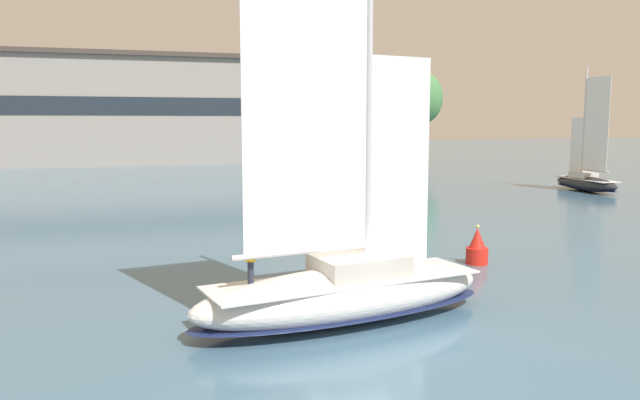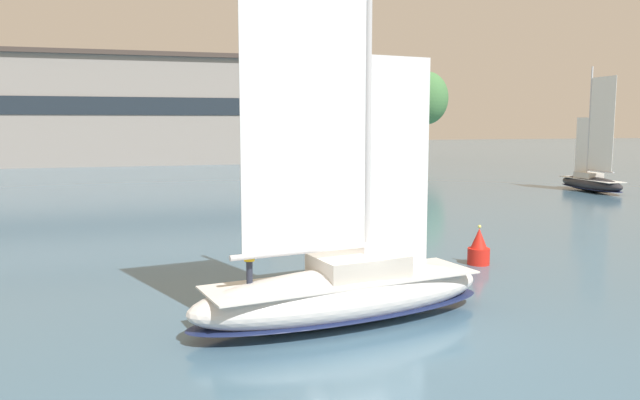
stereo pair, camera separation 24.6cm
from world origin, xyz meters
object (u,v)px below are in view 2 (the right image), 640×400
(sailboat_main, at_px, (345,287))
(sailboat_moored_mid_channel, at_px, (330,164))
(tree_shore_left, at_px, (427,98))
(tree_shore_center, at_px, (326,112))
(sailboat_moored_outer_mooring, at_px, (591,181))
(channel_buoy, at_px, (479,249))

(sailboat_main, xyz_separation_m, sailboat_moored_mid_channel, (18.91, 64.55, -0.36))
(tree_shore_left, bearing_deg, tree_shore_center, -165.97)
(tree_shore_left, xyz_separation_m, tree_shore_center, (-19.85, -4.96, -2.47))
(tree_shore_left, relative_size, sailboat_moored_outer_mooring, 1.29)
(sailboat_main, xyz_separation_m, channel_buoy, (8.72, 6.34, -0.42))
(tree_shore_left, height_order, sailboat_moored_mid_channel, tree_shore_left)
(tree_shore_left, relative_size, sailboat_moored_mid_channel, 1.31)
(tree_shore_center, relative_size, channel_buoy, 6.34)
(tree_shore_center, bearing_deg, tree_shore_left, 14.03)
(sailboat_main, height_order, sailboat_moored_mid_channel, sailboat_main)
(sailboat_main, relative_size, channel_buoy, 7.91)
(sailboat_moored_mid_channel, relative_size, sailboat_moored_outer_mooring, 0.99)
(sailboat_moored_mid_channel, relative_size, channel_buoy, 6.28)
(tree_shore_left, relative_size, channel_buoy, 8.21)
(channel_buoy, bearing_deg, tree_shore_left, 66.35)
(sailboat_main, distance_m, channel_buoy, 10.79)
(sailboat_moored_mid_channel, xyz_separation_m, sailboat_moored_outer_mooring, (16.58, -33.05, 0.16))
(sailboat_main, height_order, sailboat_moored_outer_mooring, sailboat_main)
(sailboat_moored_mid_channel, bearing_deg, sailboat_main, -106.33)
(tree_shore_center, height_order, channel_buoy, tree_shore_center)
(sailboat_moored_outer_mooring, bearing_deg, tree_shore_center, 106.54)
(channel_buoy, bearing_deg, sailboat_main, -144.00)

